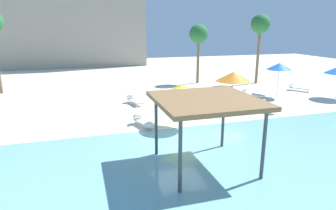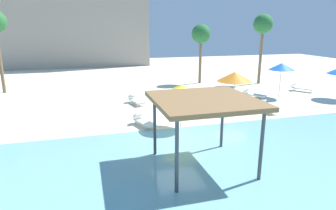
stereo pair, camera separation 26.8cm
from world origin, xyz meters
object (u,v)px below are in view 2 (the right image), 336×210
lounge_chair_0 (253,94)px  palm_tree_1 (263,26)px  lounge_chair_4 (266,107)px  palm_tree_0 (201,35)px  beach_umbrella_blue_3 (282,67)px  beach_umbrella_orange_4 (235,77)px  beach_umbrella_yellow_1 (181,90)px  lounge_chair_2 (301,88)px  shade_pavilion (204,103)px  lounge_chair_1 (136,100)px  lounge_chair_3 (143,121)px

lounge_chair_0 → palm_tree_1: size_ratio=0.28×
lounge_chair_4 → palm_tree_0: (-0.47, 11.13, 4.52)m
beach_umbrella_blue_3 → beach_umbrella_orange_4: 6.13m
palm_tree_1 → beach_umbrella_yellow_1: bearing=-137.8°
lounge_chair_2 → palm_tree_0: (-7.35, 6.25, 4.52)m
beach_umbrella_blue_3 → palm_tree_1: bearing=73.4°
beach_umbrella_blue_3 → lounge_chair_4: (-3.56, -3.46, -2.21)m
lounge_chair_2 → beach_umbrella_orange_4: bearing=-100.7°
beach_umbrella_yellow_1 → shade_pavilion: bearing=-97.6°
beach_umbrella_blue_3 → beach_umbrella_orange_4: beach_umbrella_blue_3 is taller
beach_umbrella_yellow_1 → beach_umbrella_orange_4: beach_umbrella_orange_4 is taller
beach_umbrella_yellow_1 → palm_tree_0: size_ratio=0.43×
lounge_chair_2 → palm_tree_0: bearing=-165.0°
palm_tree_0 → palm_tree_1: bearing=-18.2°
lounge_chair_0 → palm_tree_1: (3.94, 5.43, 5.42)m
beach_umbrella_yellow_1 → lounge_chair_2: bearing=25.7°
lounge_chair_1 → palm_tree_1: 15.42m
shade_pavilion → palm_tree_0: size_ratio=0.67×
beach_umbrella_orange_4 → lounge_chair_0: bearing=40.5°
lounge_chair_4 → lounge_chair_0: bearing=158.5°
shade_pavilion → lounge_chair_2: (14.26, 11.46, -2.43)m
lounge_chair_0 → palm_tree_0: (-1.82, 7.32, 4.52)m
beach_umbrella_yellow_1 → palm_tree_0: bearing=64.0°
lounge_chair_3 → palm_tree_1: palm_tree_1 is taller
lounge_chair_2 → lounge_chair_3: size_ratio=0.96×
beach_umbrella_orange_4 → lounge_chair_3: 7.24m
lounge_chair_1 → shade_pavilion: bearing=-8.6°
beach_umbrella_blue_3 → lounge_chair_3: 13.21m
lounge_chair_3 → palm_tree_0: size_ratio=0.34×
beach_umbrella_orange_4 → lounge_chair_3: bearing=-165.9°
beach_umbrella_orange_4 → lounge_chair_0: beach_umbrella_orange_4 is taller
beach_umbrella_blue_3 → beach_umbrella_orange_4: (-5.59, -2.53, -0.17)m
beach_umbrella_orange_4 → lounge_chair_3: size_ratio=1.36×
lounge_chair_1 → lounge_chair_3: size_ratio=1.00×
palm_tree_0 → lounge_chair_2: bearing=-40.4°
lounge_chair_4 → palm_tree_1: 11.95m
beach_umbrella_yellow_1 → lounge_chair_4: size_ratio=1.35×
beach_umbrella_blue_3 → shade_pavilion: bearing=-137.5°
lounge_chair_0 → palm_tree_1: 8.63m
palm_tree_1 → palm_tree_0: bearing=161.8°
lounge_chair_1 → palm_tree_0: bearing=116.8°
palm_tree_1 → beach_umbrella_blue_3: bearing=-106.6°
beach_umbrella_blue_3 → lounge_chair_0: bearing=171.0°
lounge_chair_2 → palm_tree_1: (-1.60, 4.36, 5.42)m
lounge_chair_3 → palm_tree_1: bearing=108.4°
beach_umbrella_blue_3 → lounge_chair_1: (-11.89, 0.99, -2.21)m
lounge_chair_0 → lounge_chair_3: (-10.11, -4.57, 0.00)m
beach_umbrella_blue_3 → lounge_chair_2: size_ratio=1.49×
shade_pavilion → palm_tree_0: palm_tree_0 is taller
lounge_chair_0 → shade_pavilion: bearing=-68.2°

